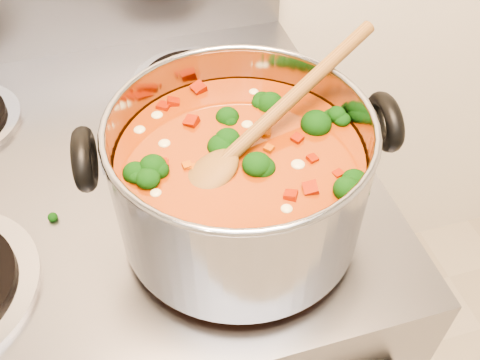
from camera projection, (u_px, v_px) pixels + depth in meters
name	position (u px, v px, depth m)	size (l,w,h in m)	color
electric_range	(133.00, 323.00, 1.09)	(0.79, 0.71, 1.08)	gray
stockpot	(239.00, 178.00, 0.62)	(0.36, 0.30, 0.18)	#95959C
wooden_spoon	(255.00, 133.00, 0.59)	(0.28, 0.17, 0.10)	brown
cooktop_crumbs	(263.00, 222.00, 0.69)	(0.39, 0.30, 0.01)	black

